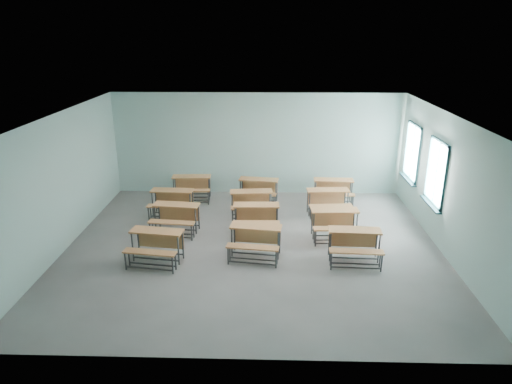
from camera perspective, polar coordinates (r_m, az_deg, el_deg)
room at (r=10.58m, az=0.02°, el=0.94°), size 9.04×8.04×3.24m
desk_unit_r0c0 at (r=10.53m, az=-12.43°, el=-6.13°), size 1.28×0.95×0.74m
desk_unit_r0c1 at (r=10.51m, az=-0.10°, el=-5.69°), size 1.27×0.94×0.74m
desk_unit_r0c2 at (r=10.56m, az=12.23°, el=-6.03°), size 1.22×0.85×0.74m
desk_unit_r1c0 at (r=11.96m, az=-10.02°, el=-2.75°), size 1.26×0.92×0.74m
desk_unit_r1c1 at (r=11.76m, az=0.04°, el=-2.84°), size 1.20×0.82×0.74m
desk_unit_r1c2 at (r=11.60m, az=9.86°, el=-3.48°), size 1.21×0.84×0.74m
desk_unit_r2c0 at (r=13.03m, az=-10.51°, el=-0.89°), size 1.22×0.85×0.74m
desk_unit_r2c1 at (r=12.73m, az=-0.56°, el=-1.04°), size 1.25×0.91×0.74m
desk_unit_r2c2 at (r=13.00m, az=9.03°, el=-0.85°), size 1.24×0.89×0.74m
desk_unit_r3c0 at (r=14.17m, az=-8.07°, el=0.94°), size 1.22×0.85×0.74m
desk_unit_r3c1 at (r=13.76m, az=0.28°, el=0.57°), size 1.27×0.94×0.74m
desk_unit_r3c2 at (r=13.91m, az=9.67°, el=0.49°), size 1.21×0.83×0.74m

